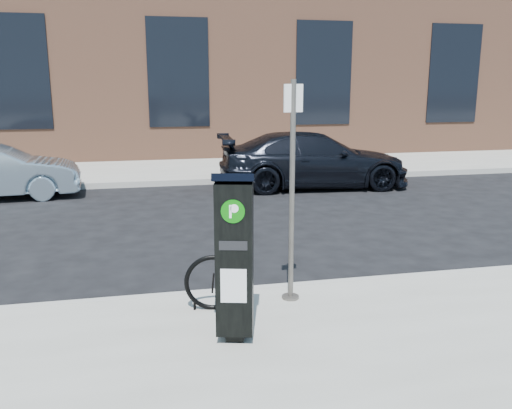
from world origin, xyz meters
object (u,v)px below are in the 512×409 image
object	(u,v)px
sign_pole	(292,194)
car_dark	(314,160)
parking_kiosk	(235,255)
bike_rack	(213,283)

from	to	relation	value
sign_pole	car_dark	bearing A→B (deg)	61.47
parking_kiosk	sign_pole	bearing A→B (deg)	61.61
bike_rack	car_dark	xyz separation A→B (m)	(3.69, 7.64, 0.25)
parking_kiosk	bike_rack	world-z (taller)	parking_kiosk
car_dark	parking_kiosk	bearing A→B (deg)	160.97
parking_kiosk	car_dark	world-z (taller)	parking_kiosk
sign_pole	car_dark	distance (m)	8.03
parking_kiosk	sign_pole	distance (m)	1.29
sign_pole	bike_rack	xyz separation A→B (m)	(-0.95, -0.13, -0.96)
bike_rack	sign_pole	bearing A→B (deg)	17.00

